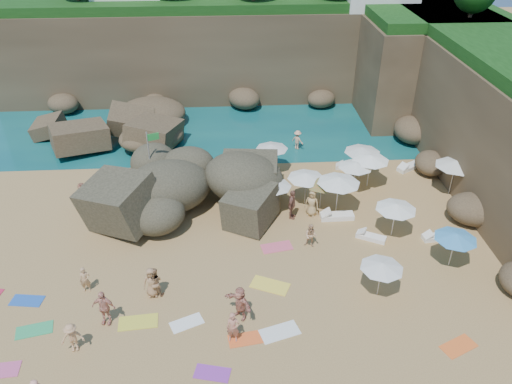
{
  "coord_description": "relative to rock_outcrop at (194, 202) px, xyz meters",
  "views": [
    {
      "loc": [
        0.48,
        -21.84,
        17.67
      ],
      "look_at": [
        2.0,
        3.0,
        2.0
      ],
      "focal_mm": 35.0,
      "sensor_mm": 36.0,
      "label": 1
    }
  ],
  "objects": [
    {
      "name": "towel_3",
      "position": [
        -6.91,
        -10.35,
        0.01
      ],
      "size": [
        1.78,
        1.16,
        0.03
      ],
      "primitive_type": "cube",
      "rotation": [
        0.0,
        0.0,
        0.23
      ],
      "color": "#2EA15F",
      "rests_on": "ground"
    },
    {
      "name": "parasol_11",
      "position": [
        9.53,
        -8.97,
        1.85
      ],
      "size": [
        2.13,
        2.13,
        2.02
      ],
      "color": "silver",
      "rests_on": "ground"
    },
    {
      "name": "towel_4",
      "position": [
        -2.19,
        -10.16,
        0.02
      ],
      "size": [
        1.9,
        1.06,
        0.03
      ],
      "primitive_type": "cube",
      "rotation": [
        0.0,
        0.0,
        0.08
      ],
      "color": "yellow",
      "rests_on": "ground"
    },
    {
      "name": "parasol_9",
      "position": [
        8.89,
        -1.6,
        2.29
      ],
      "size": [
        2.64,
        2.64,
        2.5
      ],
      "color": "silver",
      "rests_on": "ground"
    },
    {
      "name": "lounger_5",
      "position": [
        14.18,
        -4.73,
        0.13
      ],
      "size": [
        1.75,
        0.74,
        0.26
      ],
      "primitive_type": "cube",
      "rotation": [
        0.0,
        0.0,
        0.11
      ],
      "color": "white",
      "rests_on": "ground"
    },
    {
      "name": "lounger_3",
      "position": [
        8.82,
        -2.34,
        0.16
      ],
      "size": [
        2.04,
        0.71,
        0.32
      ],
      "primitive_type": "cube",
      "rotation": [
        0.0,
        0.0,
        0.02
      ],
      "color": "white",
      "rests_on": "ground"
    },
    {
      "name": "parasol_2",
      "position": [
        5.31,
        3.7,
        1.97
      ],
      "size": [
        2.27,
        2.27,
        2.15
      ],
      "color": "silver",
      "rests_on": "ground"
    },
    {
      "name": "towel_2",
      "position": [
        2.81,
        -11.47,
        0.01
      ],
      "size": [
        1.65,
        1.0,
        0.03
      ],
      "primitive_type": "cube",
      "rotation": [
        0.0,
        0.0,
        0.15
      ],
      "color": "orange",
      "rests_on": "ground"
    },
    {
      "name": "person_lie_4",
      "position": [
        2.26,
        -11.51,
        0.19
      ],
      "size": [
        0.79,
        1.66,
        0.38
      ],
      "primitive_type": "imported",
      "rotation": [
        0.0,
        0.0,
        -0.13
      ],
      "color": "tan",
      "rests_on": "ground"
    },
    {
      "name": "person_stand_4",
      "position": [
        7.29,
        -1.86,
        0.87
      ],
      "size": [
        0.97,
        0.77,
        1.75
      ],
      "primitive_type": "imported",
      "rotation": [
        0.0,
        0.0,
        -0.42
      ],
      "color": "tan",
      "rests_on": "ground"
    },
    {
      "name": "towel_5",
      "position": [
        0.09,
        -10.35,
        0.01
      ],
      "size": [
        1.71,
        1.31,
        0.03
      ],
      "primitive_type": "cube",
      "rotation": [
        0.0,
        0.0,
        0.41
      ],
      "color": "white",
      "rests_on": "ground"
    },
    {
      "name": "person_stand_2",
      "position": [
        7.6,
        7.03,
        0.77
      ],
      "size": [
        1.0,
        0.97,
        1.53
      ],
      "primitive_type": "imported",
      "rotation": [
        0.0,
        0.0,
        2.39
      ],
      "color": "#EBAC86",
      "rests_on": "ground"
    },
    {
      "name": "lounger_0",
      "position": [
        4.82,
        0.78,
        0.12
      ],
      "size": [
        1.66,
        0.89,
        0.25
      ],
      "primitive_type": "cube",
      "rotation": [
        0.0,
        0.0,
        -0.24
      ],
      "color": "silver",
      "rests_on": "ground"
    },
    {
      "name": "person_lie_1",
      "position": [
        -3.65,
        -10.08,
        0.23
      ],
      "size": [
        1.42,
        2.05,
        0.46
      ],
      "primitive_type": "imported",
      "rotation": [
        0.0,
        0.0,
        -0.17
      ],
      "color": "tan",
      "rests_on": "ground"
    },
    {
      "name": "towel_9",
      "position": [
        4.86,
        -4.94,
        0.02
      ],
      "size": [
        1.87,
        1.19,
        0.03
      ],
      "primitive_type": "cube",
      "rotation": [
        0.0,
        0.0,
        0.19
      ],
      "color": "#E45873",
      "rests_on": "ground"
    },
    {
      "name": "parasol_7",
      "position": [
        7.08,
        -0.55,
        2.05
      ],
      "size": [
        2.36,
        2.36,
        2.23
      ],
      "color": "silver",
      "rests_on": "ground"
    },
    {
      "name": "towel_12",
      "position": [
        4.21,
        -8.05,
        0.02
      ],
      "size": [
        2.16,
        1.68,
        0.03
      ],
      "primitive_type": "cube",
      "rotation": [
        0.0,
        0.0,
        -0.43
      ],
      "color": "yellow",
      "rests_on": "ground"
    },
    {
      "name": "towel_6",
      "position": [
        1.33,
        -13.23,
        0.01
      ],
      "size": [
        1.64,
        1.09,
        0.03
      ],
      "primitive_type": "cube",
      "rotation": [
        0.0,
        0.0,
        -0.23
      ],
      "color": "purple",
      "rests_on": "ground"
    },
    {
      "name": "parasol_10",
      "position": [
        13.97,
        -7.03,
        1.95
      ],
      "size": [
        2.25,
        2.25,
        2.12
      ],
      "color": "silver",
      "rests_on": "ground"
    },
    {
      "name": "person_stand_1",
      "position": [
        -1.55,
        -8.33,
        0.83
      ],
      "size": [
        0.84,
        0.68,
        1.66
      ],
      "primitive_type": "imported",
      "rotation": [
        0.0,
        0.0,
        3.08
      ],
      "color": "#A27651",
      "rests_on": "ground"
    },
    {
      "name": "parasol_6",
      "position": [
        7.96,
        -1.14,
        1.95
      ],
      "size": [
        2.24,
        2.24,
        2.12
      ],
      "color": "silver",
      "rests_on": "ground"
    },
    {
      "name": "person_lie_3",
      "position": [
        2.61,
        -10.1,
        0.24
      ],
      "size": [
        2.42,
        2.41,
        0.47
      ],
      "primitive_type": "imported",
      "rotation": [
        0.0,
        0.0,
        -0.81
      ],
      "color": "tan",
      "rests_on": "ground"
    },
    {
      "name": "parasol_8",
      "position": [
        11.65,
        -4.23,
        2.02
      ],
      "size": [
        2.33,
        2.33,
        2.2
      ],
      "color": "silver",
      "rests_on": "ground"
    },
    {
      "name": "rock_promontory",
      "position": [
        -9.15,
        10.82,
        0.0
      ],
      "size": [
        12.0,
        7.0,
        2.0
      ],
      "primitive_type": null,
      "color": "brown",
      "rests_on": "ground"
    },
    {
      "name": "cliff_corner",
      "position": [
        18.85,
        14.82,
        4.0
      ],
      "size": [
        10.0,
        12.0,
        8.0
      ],
      "primitive_type": "cube",
      "color": "brown",
      "rests_on": "ground"
    },
    {
      "name": "rock_outcrop",
      "position": [
        0.0,
        0.0,
        0.0
      ],
      "size": [
        9.64,
        7.67,
        3.58
      ],
      "primitive_type": null,
      "rotation": [
        0.0,
        0.0,
        0.11
      ],
      "color": "brown",
      "rests_on": "ground"
    },
    {
      "name": "person_lie_0",
      "position": [
        -4.72,
        -11.64,
        0.2
      ],
      "size": [
        1.21,
        1.66,
        0.41
      ],
      "primitive_type": "imported",
      "rotation": [
        0.0,
        0.0,
        0.16
      ],
      "color": "tan",
      "rests_on": "ground"
    },
    {
      "name": "parasol_0",
      "position": [
        5.02,
        -1.15,
        1.88
      ],
      "size": [
        2.17,
        2.17,
        2.05
      ],
      "color": "silver",
      "rests_on": "ground"
    },
    {
      "name": "parasol_5",
      "position": [
        10.51,
        0.82,
        1.94
      ],
      "size": [
        2.24,
        2.24,
        2.12
      ],
      "color": "silver",
      "rests_on": "ground"
    },
    {
      "name": "person_lie_2",
      "position": [
        -1.68,
        -8.39,
        0.22
      ],
      "size": [
        0.97,
        1.74,
        0.45
      ],
      "primitive_type": "imported",
      "rotation": [
        0.0,
        0.0,
        0.09
      ],
      "color": "#AA7D55",
      "rests_on": "ground"
    },
    {
      "name": "towel_0",
      "position": [
        -7.87,
        -8.39,
        0.01
      ],
      "size": [
        1.66,
        0.99,
        0.03
      ],
      "primitive_type": "cube",
      "rotation": [
        0.0,
        0.0,
        -0.13
      ],
      "color": "blue",
      "rests_on": "ground"
    },
    {
      "name": "person_lie_5",
      "position": [
        6.76,
        -4.97,
        0.27
      ],
      "size": [
        1.2,
        1.59,
        0.54
      ],
      "primitive_type": "imported",
      "rotation": [
        0.0,
        0.0,
        -0.4
      ],
      "color": "tan",
      "rests_on": "ground"
    },
    {
      "name": "lounger_4",
      "position": [
        10.37,
        -4.5,
        0.13
      ],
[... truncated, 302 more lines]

